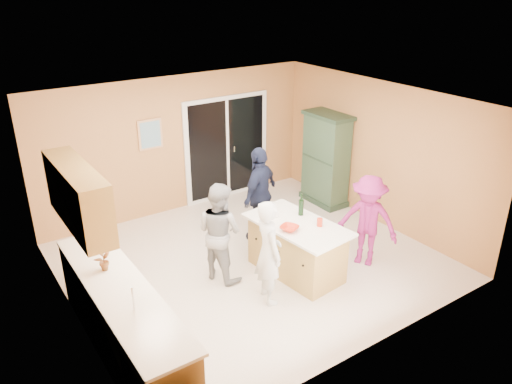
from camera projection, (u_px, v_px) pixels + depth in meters
floor at (252, 261)px, 8.06m from camera, size 5.50×5.50×0.00m
ceiling at (251, 103)px, 7.02m from camera, size 5.50×5.00×0.10m
wall_back at (178, 144)px, 9.43m from camera, size 5.50×0.10×2.60m
wall_front at (374, 259)px, 5.65m from camera, size 5.50×0.10×2.60m
wall_left at (66, 237)px, 6.13m from camera, size 0.10×5.00×2.60m
wall_right at (379, 154)px, 8.95m from camera, size 0.10×5.00×2.60m
left_cabinet_run at (127, 329)px, 5.82m from camera, size 0.65×3.05×1.24m
upper_cabinets at (78, 196)px, 5.83m from camera, size 0.35×1.60×0.75m
sliding_door at (227, 148)px, 10.05m from camera, size 1.90×0.07×2.10m
framed_picture at (150, 134)px, 9.01m from camera, size 0.46×0.04×0.56m
kitchen_island at (296, 250)px, 7.62m from camera, size 1.05×1.70×0.85m
green_hutch at (326, 160)px, 9.82m from camera, size 0.53×1.00×1.84m
woman_white at (269, 252)px, 6.83m from camera, size 0.48×0.62×1.53m
woman_grey at (220, 232)px, 7.37m from camera, size 0.79×0.89×1.53m
woman_navy at (260, 194)px, 8.48m from camera, size 1.05×0.80×1.66m
woman_magenta at (367, 221)px, 7.74m from camera, size 0.96×1.11×1.49m
serving_bowl at (289, 228)px, 7.23m from camera, size 0.35×0.35×0.06m
tulip_vase at (103, 257)px, 6.02m from camera, size 0.24×0.21×0.38m
tumbler_near at (270, 212)px, 7.67m from camera, size 0.08×0.08×0.10m
tumbler_far at (320, 222)px, 7.34m from camera, size 0.10×0.10×0.12m
wine_bottle at (301, 207)px, 7.65m from camera, size 0.08×0.08×0.35m
white_plate at (272, 215)px, 7.68m from camera, size 0.29×0.29×0.02m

